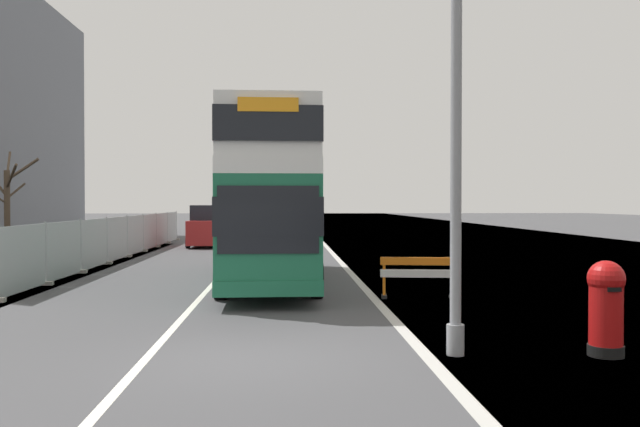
# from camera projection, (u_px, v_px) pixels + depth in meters

# --- Properties ---
(ground) EXTENTS (140.00, 280.00, 0.10)m
(ground) POSITION_uv_depth(u_px,v_px,m) (286.00, 359.00, 10.72)
(ground) COLOR #424244
(double_decker_bus) EXTENTS (2.95, 11.39, 5.02)m
(double_decker_bus) POSITION_uv_depth(u_px,v_px,m) (269.00, 196.00, 20.53)
(double_decker_bus) COLOR #196042
(double_decker_bus) RESTS_ON ground
(lamppost_foreground) EXTENTS (0.29, 0.70, 9.24)m
(lamppost_foreground) POSITION_uv_depth(u_px,v_px,m) (456.00, 86.00, 10.72)
(lamppost_foreground) COLOR gray
(lamppost_foreground) RESTS_ON ground
(red_pillar_postbox) EXTENTS (0.59, 0.59, 1.55)m
(red_pillar_postbox) POSITION_uv_depth(u_px,v_px,m) (606.00, 304.00, 10.72)
(red_pillar_postbox) COLOR black
(red_pillar_postbox) RESTS_ON ground
(roadworks_barrier) EXTENTS (1.95, 0.68, 1.07)m
(roadworks_barrier) POSITION_uv_depth(u_px,v_px,m) (418.00, 272.00, 17.15)
(roadworks_barrier) COLOR orange
(roadworks_barrier) RESTS_ON ground
(construction_site_fence) EXTENTS (0.44, 27.40, 1.91)m
(construction_site_fence) POSITION_uv_depth(u_px,v_px,m) (127.00, 237.00, 30.05)
(construction_site_fence) COLOR #A8AAAD
(construction_site_fence) RESTS_ON ground
(car_oncoming_near) EXTENTS (2.06, 4.60, 2.33)m
(car_oncoming_near) POSITION_uv_depth(u_px,v_px,m) (208.00, 227.00, 37.24)
(car_oncoming_near) COLOR maroon
(car_oncoming_near) RESTS_ON ground
(car_receding_mid) EXTENTS (1.98, 4.48, 2.28)m
(car_receding_mid) POSITION_uv_depth(u_px,v_px,m) (280.00, 222.00, 46.62)
(car_receding_mid) COLOR silver
(car_receding_mid) RESTS_ON ground
(car_receding_far) EXTENTS (2.07, 4.52, 2.17)m
(car_receding_far) POSITION_uv_depth(u_px,v_px,m) (221.00, 220.00, 53.85)
(car_receding_far) COLOR slate
(car_receding_far) RESTS_ON ground
(car_far_side) EXTENTS (2.06, 3.82, 2.28)m
(car_far_side) POSITION_uv_depth(u_px,v_px,m) (282.00, 218.00, 62.17)
(car_far_side) COLOR silver
(car_far_side) RESTS_ON ground
(bare_tree_far_verge_near) EXTENTS (2.97, 3.20, 5.39)m
(bare_tree_far_verge_near) POSITION_uv_depth(u_px,v_px,m) (8.00, 199.00, 36.25)
(bare_tree_far_verge_near) COLOR #4C3D2D
(bare_tree_far_verge_near) RESTS_ON ground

